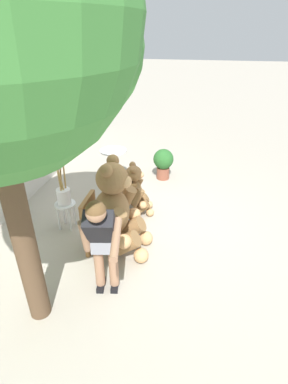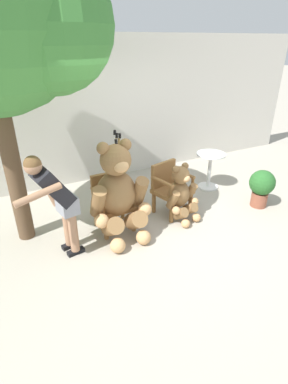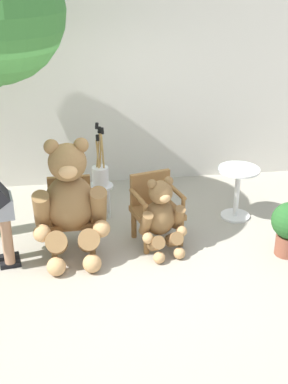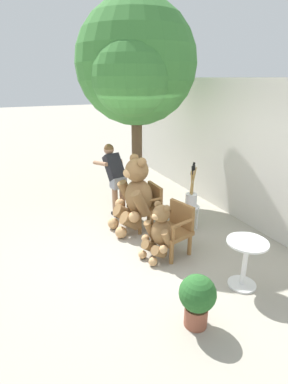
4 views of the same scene
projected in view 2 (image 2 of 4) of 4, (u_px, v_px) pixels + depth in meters
name	position (u px, v px, depth m)	size (l,w,h in m)	color
ground_plane	(155.00, 231.00, 4.69)	(60.00, 60.00, 0.00)	#A8A091
back_wall	(98.00, 111.00, 5.95)	(10.00, 0.16, 2.80)	beige
wooden_chair_left	(112.00, 201.00, 4.61)	(0.57, 0.53, 0.86)	olive
wooden_chair_right	(170.00, 187.00, 5.03)	(0.67, 0.64, 0.86)	olive
teddy_bear_large	(118.00, 192.00, 4.28)	(0.88, 0.84, 1.47)	olive
teddy_bear_small	(181.00, 193.00, 4.81)	(0.60, 0.60, 0.96)	olive
person_visitor	(56.00, 197.00, 3.78)	(0.79, 0.57, 1.50)	black
white_stool	(119.00, 183.00, 5.41)	(0.34, 0.34, 0.46)	silver
brush_bucket	(118.00, 168.00, 5.28)	(0.22, 0.22, 0.87)	white
round_side_table	(210.00, 167.00, 5.87)	(0.56, 0.56, 0.72)	white
potted_plant	(262.00, 186.00, 5.22)	(0.44, 0.44, 0.68)	brown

